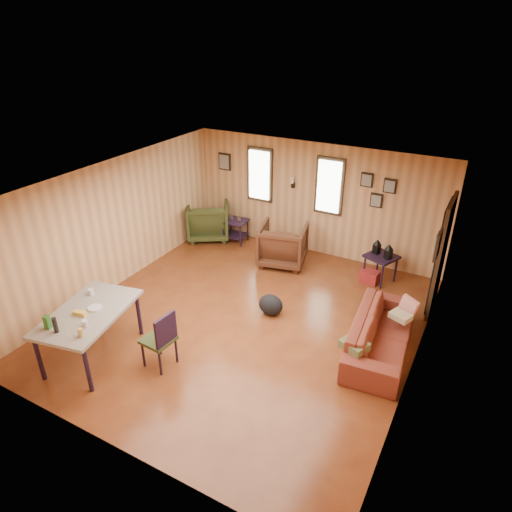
# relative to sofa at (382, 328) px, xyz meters

# --- Properties ---
(room) EXTENTS (5.54, 6.04, 2.44)m
(room) POSITION_rel_sofa_xyz_m (-2.05, -0.04, 0.80)
(room) COLOR brown
(room) RESTS_ON ground
(sofa) EXTENTS (0.78, 2.11, 0.81)m
(sofa) POSITION_rel_sofa_xyz_m (0.00, 0.00, 0.00)
(sofa) COLOR maroon
(sofa) RESTS_ON ground
(recliner_brown) EXTENTS (1.09, 1.05, 0.95)m
(recliner_brown) POSITION_rel_sofa_xyz_m (-2.55, 1.84, 0.07)
(recliner_brown) COLOR #462415
(recliner_brown) RESTS_ON ground
(recliner_green) EXTENTS (1.24, 1.22, 0.95)m
(recliner_green) POSITION_rel_sofa_xyz_m (-4.62, 2.16, 0.07)
(recliner_green) COLOR #343D1B
(recliner_green) RESTS_ON ground
(end_table) EXTENTS (0.55, 0.50, 0.66)m
(end_table) POSITION_rel_sofa_xyz_m (-3.94, 2.26, -0.04)
(end_table) COLOR black
(end_table) RESTS_ON ground
(side_table) EXTENTS (0.69, 0.69, 0.84)m
(side_table) POSITION_rel_sofa_xyz_m (-0.57, 2.09, 0.17)
(side_table) COLOR black
(side_table) RESTS_ON ground
(cooler) EXTENTS (0.38, 0.29, 0.25)m
(cooler) POSITION_rel_sofa_xyz_m (-0.72, 1.94, -0.28)
(cooler) COLOR maroon
(cooler) RESTS_ON ground
(backpack) EXTENTS (0.46, 0.36, 0.38)m
(backpack) POSITION_rel_sofa_xyz_m (-1.92, 0.05, -0.22)
(backpack) COLOR black
(backpack) RESTS_ON ground
(sofa_pillows) EXTENTS (0.86, 1.56, 0.32)m
(sofa_pillows) POSITION_rel_sofa_xyz_m (-0.00, -0.10, 0.09)
(sofa_pillows) COLOR #4D532E
(sofa_pillows) RESTS_ON sofa
(dining_table) EXTENTS (1.22, 1.71, 1.02)m
(dining_table) POSITION_rel_sofa_xyz_m (-3.77, -2.21, 0.32)
(dining_table) COLOR gray
(dining_table) RESTS_ON ground
(dining_chair) EXTENTS (0.45, 0.45, 0.92)m
(dining_chair) POSITION_rel_sofa_xyz_m (-2.69, -1.89, 0.11)
(dining_chair) COLOR #343D1B
(dining_chair) RESTS_ON ground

